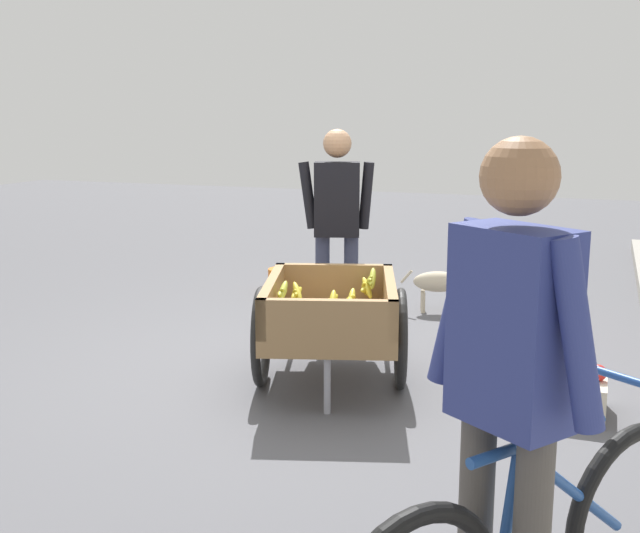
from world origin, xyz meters
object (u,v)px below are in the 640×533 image
at_px(cyclist_person, 510,366).
at_px(plastic_bucket, 282,281).
at_px(fruit_cart, 330,320).
at_px(vendor_person, 337,215).
at_px(apple_crate, 578,393).
at_px(dog, 443,282).

bearing_deg(cyclist_person, plastic_bucket, -150.07).
xyz_separation_m(fruit_cart, vendor_person, (-1.10, -0.33, 0.52)).
height_order(cyclist_person, apple_crate, cyclist_person).
distance_m(cyclist_person, plastic_bucket, 5.40).
bearing_deg(plastic_bucket, cyclist_person, 29.93).
bearing_deg(plastic_bucket, apple_crate, 50.74).
bearing_deg(vendor_person, dog, 148.06).
relative_size(dog, plastic_bucket, 2.45).
xyz_separation_m(fruit_cart, dog, (-2.11, 0.30, -0.16)).
distance_m(vendor_person, dog, 1.38).
relative_size(fruit_cart, apple_crate, 4.09).
bearing_deg(apple_crate, fruit_cart, -88.54).
bearing_deg(plastic_bucket, fruit_cart, 29.30).
bearing_deg(plastic_bucket, vendor_person, 38.33).
relative_size(vendor_person, apple_crate, 3.62).
height_order(fruit_cart, vendor_person, vendor_person).
bearing_deg(dog, vendor_person, -31.94).
distance_m(vendor_person, cyclist_person, 3.77).
relative_size(fruit_cart, dog, 2.74).
relative_size(cyclist_person, dog, 2.51).
height_order(fruit_cart, cyclist_person, cyclist_person).
xyz_separation_m(cyclist_person, dog, (-4.39, -1.04, -0.72)).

